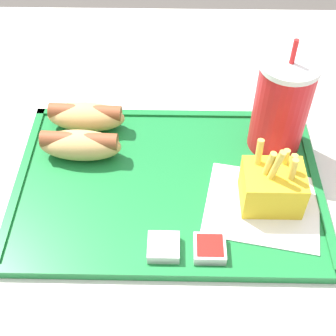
{
  "coord_description": "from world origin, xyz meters",
  "views": [
    {
      "loc": [
        -0.01,
        -0.42,
        1.26
      ],
      "look_at": [
        -0.02,
        0.01,
        0.78
      ],
      "focal_mm": 50.0,
      "sensor_mm": 36.0,
      "label": 1
    }
  ],
  "objects_px": {
    "hot_dog_far": "(86,116)",
    "sauce_cup_ketchup": "(210,248)",
    "sauce_cup_mayo": "(164,247)",
    "soda_cup": "(281,106)",
    "fries_carton": "(272,186)",
    "hot_dog_near": "(80,144)"
  },
  "relations": [
    {
      "from": "hot_dog_far",
      "to": "sauce_cup_ketchup",
      "type": "relative_size",
      "value": 3.08
    },
    {
      "from": "sauce_cup_mayo",
      "to": "sauce_cup_ketchup",
      "type": "height_order",
      "value": "same"
    },
    {
      "from": "sauce_cup_ketchup",
      "to": "soda_cup",
      "type": "bearing_deg",
      "value": 61.72
    },
    {
      "from": "soda_cup",
      "to": "hot_dog_far",
      "type": "bearing_deg",
      "value": 174.02
    },
    {
      "from": "sauce_cup_mayo",
      "to": "sauce_cup_ketchup",
      "type": "bearing_deg",
      "value": -1.0
    },
    {
      "from": "soda_cup",
      "to": "sauce_cup_mayo",
      "type": "height_order",
      "value": "soda_cup"
    },
    {
      "from": "sauce_cup_ketchup",
      "to": "sauce_cup_mayo",
      "type": "bearing_deg",
      "value": 179.0
    },
    {
      "from": "soda_cup",
      "to": "sauce_cup_mayo",
      "type": "distance_m",
      "value": 0.27
    },
    {
      "from": "fries_carton",
      "to": "sauce_cup_ketchup",
      "type": "height_order",
      "value": "fries_carton"
    },
    {
      "from": "soda_cup",
      "to": "sauce_cup_mayo",
      "type": "relative_size",
      "value": 4.55
    },
    {
      "from": "hot_dog_near",
      "to": "sauce_cup_ketchup",
      "type": "xyz_separation_m",
      "value": [
        0.19,
        -0.17,
        -0.02
      ]
    },
    {
      "from": "hot_dog_far",
      "to": "sauce_cup_mayo",
      "type": "bearing_deg",
      "value": -60.76
    },
    {
      "from": "hot_dog_near",
      "to": "sauce_cup_ketchup",
      "type": "bearing_deg",
      "value": -41.72
    },
    {
      "from": "soda_cup",
      "to": "hot_dog_near",
      "type": "distance_m",
      "value": 0.3
    },
    {
      "from": "hot_dog_far",
      "to": "fries_carton",
      "type": "xyz_separation_m",
      "value": [
        0.27,
        -0.15,
        0.01
      ]
    },
    {
      "from": "soda_cup",
      "to": "hot_dog_near",
      "type": "height_order",
      "value": "soda_cup"
    },
    {
      "from": "hot_dog_near",
      "to": "sauce_cup_mayo",
      "type": "height_order",
      "value": "hot_dog_near"
    },
    {
      "from": "hot_dog_far",
      "to": "hot_dog_near",
      "type": "distance_m",
      "value": 0.06
    },
    {
      "from": "soda_cup",
      "to": "sauce_cup_ketchup",
      "type": "height_order",
      "value": "soda_cup"
    },
    {
      "from": "hot_dog_near",
      "to": "sauce_cup_mayo",
      "type": "distance_m",
      "value": 0.21
    },
    {
      "from": "hot_dog_near",
      "to": "fries_carton",
      "type": "relative_size",
      "value": 1.16
    },
    {
      "from": "sauce_cup_mayo",
      "to": "sauce_cup_ketchup",
      "type": "relative_size",
      "value": 1.0
    }
  ]
}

